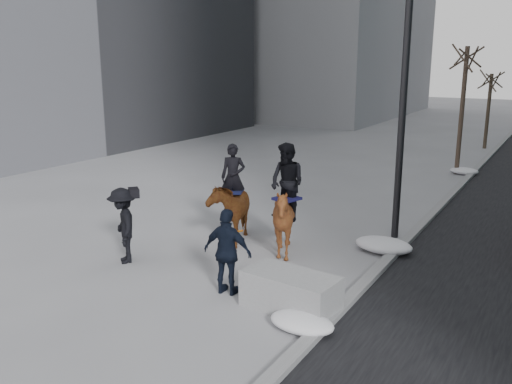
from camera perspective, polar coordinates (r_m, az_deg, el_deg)
The scene contains 11 objects.
ground at distance 12.39m, azimuth -2.85°, elevation -7.91°, with size 120.00×120.00×0.00m, color gray.
curb at distance 20.39m, azimuth 20.24°, elevation 0.14°, with size 0.25×90.00×0.12m, color gray.
planter at distance 10.31m, azimuth 3.65°, elevation -10.42°, with size 1.78×0.89×0.71m, color gray.
tree_near at distance 23.36m, azimuth 20.91°, elevation 8.60°, with size 1.20×1.20×5.63m, color #35271F, non-canonical shape.
tree_far at distance 30.81m, azimuth 23.27°, elevation 8.18°, with size 1.20×1.20×4.28m, color #382D21, non-canonical shape.
mounted_left at distance 13.90m, azimuth -2.68°, elevation -1.42°, with size 1.56×2.13×2.50m.
mounted_right at distance 12.73m, azimuth 3.01°, elevation -2.15°, with size 1.83×1.95×2.70m.
feeder at distance 10.76m, azimuth -3.01°, elevation -6.33°, with size 1.07×0.91×1.75m.
camera_crew at distance 12.77m, azimuth -13.81°, elevation -3.41°, with size 1.29×1.23×1.75m.
lamppost at distance 14.32m, azimuth 15.83°, elevation 14.97°, with size 0.25×2.33×9.09m.
snow_piles at distance 14.82m, azimuth 14.83°, elevation -4.01°, with size 1.40×15.90×0.36m.
Camera 1 is at (6.36, -9.59, 4.59)m, focal length 38.00 mm.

